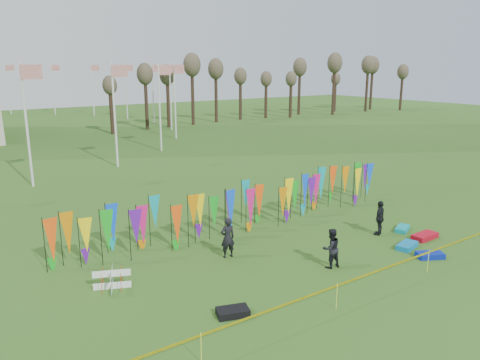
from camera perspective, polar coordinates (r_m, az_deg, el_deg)
ground at (r=18.28m, az=12.50°, el=-11.49°), size 160.00×160.00×0.00m
banner_row at (r=22.58m, az=1.08°, el=-2.74°), size 18.64×0.64×2.16m
caution_tape_near at (r=16.92m, az=15.85°, el=-10.94°), size 26.00×0.02×0.90m
tree_line at (r=70.72m, az=4.50°, el=12.55°), size 53.92×1.92×7.84m
box_kite at (r=17.43m, az=-15.35°, el=-11.63°), size 0.67×0.67×0.74m
person_left at (r=19.29m, az=-1.52°, el=-7.04°), size 0.68×0.54×1.69m
person_mid at (r=18.70m, az=11.02°, el=-8.16°), size 0.83×0.57×1.59m
person_right at (r=22.72m, az=16.68°, el=-4.44°), size 1.10×0.89×1.64m
kite_bag_turquoise at (r=21.67m, az=19.68°, el=-7.56°), size 1.24×0.83×0.23m
kite_bag_blue at (r=20.99m, az=22.15°, el=-8.48°), size 1.21×0.98×0.22m
kite_bag_red at (r=23.09m, az=21.60°, el=-6.39°), size 1.33×0.65×0.24m
kite_bag_black at (r=15.38m, az=-0.88°, el=-15.79°), size 1.15×0.88×0.24m
kite_bag_teal at (r=23.81m, az=19.18°, el=-5.63°), size 1.15×0.88×0.20m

